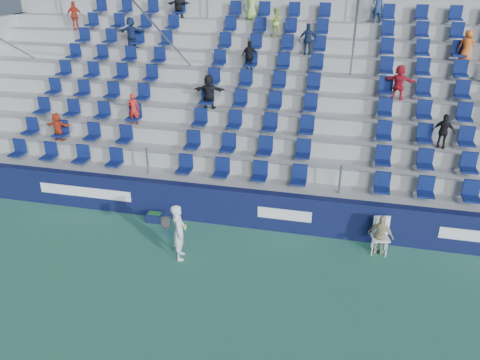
# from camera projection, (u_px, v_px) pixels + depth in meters

# --- Properties ---
(ground) EXTENTS (70.00, 70.00, 0.00)m
(ground) POSITION_uv_depth(u_px,v_px,m) (207.00, 287.00, 11.72)
(ground) COLOR #307257
(ground) RESTS_ON ground
(sponsor_wall) EXTENTS (24.00, 0.32, 1.20)m
(sponsor_wall) POSITION_uv_depth(u_px,v_px,m) (236.00, 207.00, 14.23)
(sponsor_wall) COLOR #10153C
(sponsor_wall) RESTS_ON ground
(grandstand) EXTENTS (24.00, 8.17, 6.63)m
(grandstand) POSITION_uv_depth(u_px,v_px,m) (267.00, 110.00, 18.06)
(grandstand) COLOR #979792
(grandstand) RESTS_ON ground
(tennis_player) EXTENTS (0.69, 0.68, 1.62)m
(tennis_player) POSITION_uv_depth(u_px,v_px,m) (179.00, 232.00, 12.55)
(tennis_player) COLOR silver
(tennis_player) RESTS_ON ground
(line_judge_chair) EXTENTS (0.55, 0.56, 1.05)m
(line_judge_chair) POSITION_uv_depth(u_px,v_px,m) (381.00, 232.00, 12.94)
(line_judge_chair) COLOR white
(line_judge_chair) RESTS_ON ground
(line_judge) EXTENTS (0.75, 0.50, 1.19)m
(line_judge) POSITION_uv_depth(u_px,v_px,m) (381.00, 235.00, 12.80)
(line_judge) COLOR tan
(line_judge) RESTS_ON ground
(ball_bin) EXTENTS (0.53, 0.36, 0.29)m
(ball_bin) POSITION_uv_depth(u_px,v_px,m) (155.00, 217.00, 14.59)
(ball_bin) COLOR #0F1639
(ball_bin) RESTS_ON ground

